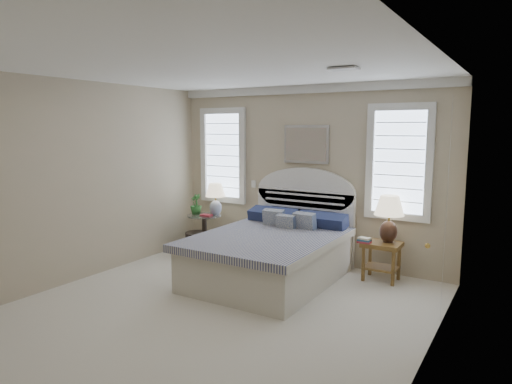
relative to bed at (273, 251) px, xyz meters
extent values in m
cube|color=beige|center=(0.00, -1.46, -0.39)|extent=(4.50, 5.00, 0.01)
cube|color=white|center=(0.00, -1.46, 2.31)|extent=(4.50, 5.00, 0.01)
cube|color=#BFAC8F|center=(0.00, 1.04, 0.96)|extent=(4.50, 0.02, 2.70)
cube|color=#BFAC8F|center=(-2.25, -1.46, 0.96)|extent=(0.02, 5.00, 2.70)
cube|color=#BFAC8F|center=(2.25, -1.46, 0.96)|extent=(0.02, 5.00, 2.70)
cube|color=silver|center=(0.00, 1.00, 2.25)|extent=(4.50, 0.08, 0.12)
cube|color=#B2B2B2|center=(1.20, -0.66, 2.29)|extent=(0.30, 0.20, 0.02)
cube|color=silver|center=(-0.95, 1.03, 0.76)|extent=(0.08, 0.01, 0.12)
cube|color=#C9DFFF|center=(-1.55, 1.02, 1.21)|extent=(0.90, 0.06, 1.60)
cube|color=#C9DFFF|center=(1.40, 1.02, 1.21)|extent=(0.90, 0.06, 1.60)
cube|color=silver|center=(0.00, 1.00, 1.43)|extent=(0.74, 0.04, 0.58)
cube|color=white|center=(2.23, -0.26, 0.81)|extent=(0.02, 1.80, 2.40)
cube|color=beige|center=(0.00, -0.13, -0.11)|extent=(1.60, 2.10, 0.55)
cube|color=navy|center=(0.00, -0.18, 0.20)|extent=(1.72, 2.15, 0.10)
cube|color=silver|center=(0.00, 0.98, 0.16)|extent=(1.62, 0.08, 1.10)
cube|color=#1E264C|center=(-0.40, 0.70, 0.34)|extent=(0.75, 0.31, 0.23)
cube|color=#1E264C|center=(0.40, 0.70, 0.34)|extent=(0.75, 0.31, 0.23)
cube|color=navy|center=(-0.25, 0.47, 0.32)|extent=(0.33, 0.20, 0.34)
cube|color=navy|center=(0.25, 0.47, 0.32)|extent=(0.33, 0.20, 0.34)
cube|color=navy|center=(0.00, 0.37, 0.30)|extent=(0.28, 0.14, 0.29)
cylinder|color=black|center=(-1.65, 0.59, -0.37)|extent=(0.32, 0.32, 0.03)
cylinder|color=black|center=(-1.65, 0.59, -0.09)|extent=(0.08, 0.08, 0.60)
cylinder|color=silver|center=(-1.65, 0.59, 0.23)|extent=(0.56, 0.56, 0.02)
cube|color=brown|center=(1.30, 0.69, 0.11)|extent=(0.50, 0.40, 0.06)
cube|color=brown|center=(1.30, 0.69, -0.21)|extent=(0.44, 0.34, 0.03)
cube|color=brown|center=(1.10, 0.54, -0.15)|extent=(0.04, 0.04, 0.47)
cube|color=brown|center=(1.10, 0.84, -0.15)|extent=(0.04, 0.04, 0.47)
cube|color=brown|center=(1.50, 0.54, -0.15)|extent=(0.04, 0.04, 0.47)
cube|color=brown|center=(1.50, 0.84, -0.15)|extent=(0.04, 0.04, 0.47)
cylinder|color=black|center=(-1.69, 0.45, -0.21)|extent=(0.45, 0.45, 0.36)
cylinder|color=silver|center=(-1.49, 0.70, 0.26)|extent=(0.14, 0.14, 0.03)
ellipsoid|color=silver|center=(-1.49, 0.70, 0.36)|extent=(0.26, 0.26, 0.25)
cylinder|color=gold|center=(-1.49, 0.70, 0.52)|extent=(0.04, 0.04, 0.09)
cylinder|color=black|center=(1.36, 0.76, 0.16)|extent=(0.16, 0.16, 0.03)
ellipsoid|color=black|center=(1.36, 0.76, 0.29)|extent=(0.28, 0.28, 0.30)
cylinder|color=gold|center=(1.36, 0.76, 0.47)|extent=(0.04, 0.04, 0.11)
imported|color=#2A6A2E|center=(-1.81, 0.58, 0.41)|extent=(0.21, 0.21, 0.34)
cube|color=#A12835|center=(-1.57, 0.55, 0.26)|extent=(0.20, 0.16, 0.02)
cube|color=#A12835|center=(1.10, 0.55, 0.16)|extent=(0.18, 0.14, 0.02)
cube|color=#275275|center=(1.10, 0.55, 0.18)|extent=(0.17, 0.13, 0.02)
cube|color=beige|center=(1.10, 0.55, 0.20)|extent=(0.16, 0.12, 0.02)
camera|label=1|loc=(2.97, -5.33, 1.68)|focal=32.00mm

